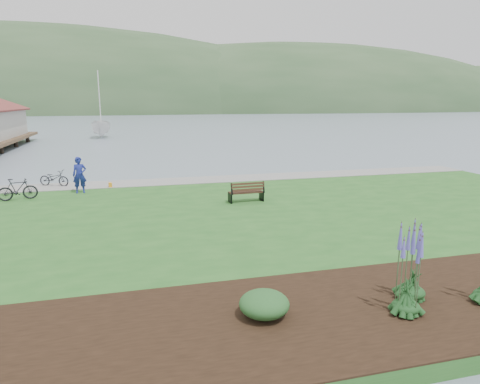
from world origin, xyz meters
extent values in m
plane|color=slate|center=(0.00, 0.00, 0.00)|extent=(600.00, 600.00, 0.00)
cube|color=#23581F|center=(0.00, -2.00, 0.20)|extent=(34.00, 20.00, 0.40)
cube|color=gray|center=(0.00, 6.90, 0.42)|extent=(34.00, 2.20, 0.03)
cube|color=black|center=(3.00, -9.80, 0.42)|extent=(24.00, 4.40, 0.04)
cube|color=#311D13|center=(0.51, 1.00, 0.85)|extent=(1.61, 0.62, 0.05)
cube|color=#311D13|center=(0.53, 0.70, 1.14)|extent=(1.59, 0.22, 0.49)
cube|color=black|center=(-0.26, 0.96, 0.62)|extent=(0.08, 0.55, 0.44)
cube|color=black|center=(1.28, 1.03, 0.62)|extent=(0.08, 0.55, 0.44)
imported|color=navy|center=(-7.13, 4.99, 1.48)|extent=(0.85, 0.63, 2.16)
imported|color=black|center=(-8.69, 7.20, 0.85)|extent=(1.28, 1.81, 0.90)
imported|color=black|center=(-9.83, 4.03, 0.92)|extent=(0.88, 1.79, 1.04)
imported|color=silver|center=(-7.98, 44.35, 0.00)|extent=(11.06, 11.25, 28.59)
cube|color=orange|center=(-5.72, 6.04, 0.53)|extent=(0.20, 0.27, 0.27)
ellipsoid|color=#153918|center=(1.59, -9.69, 0.59)|extent=(0.62, 0.62, 0.31)
cone|color=#4A45A0|center=(1.59, -9.69, 1.75)|extent=(0.36, 0.36, 1.99)
ellipsoid|color=#153918|center=(1.00, -10.29, 0.59)|extent=(0.62, 0.62, 0.31)
cone|color=#4A45A0|center=(1.00, -10.29, 1.73)|extent=(0.40, 0.40, 1.97)
ellipsoid|color=#1E4C21|center=(-2.05, -9.62, 0.71)|extent=(1.10, 1.10, 0.55)
camera|label=1|loc=(-4.74, -17.71, 5.02)|focal=32.00mm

